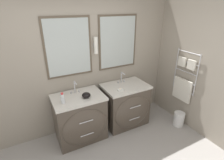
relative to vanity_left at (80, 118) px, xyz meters
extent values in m
cube|color=#9E9384|center=(0.06, 0.39, 0.86)|extent=(5.59, 0.06, 2.60)
cube|color=brown|center=(0.00, 0.36, 1.20)|extent=(0.81, 0.02, 1.02)
cube|color=#B2BCBA|center=(0.00, 0.35, 1.20)|extent=(0.74, 0.01, 0.95)
cube|color=brown|center=(0.96, 0.36, 1.20)|extent=(0.81, 0.02, 1.02)
cube|color=#B2BCBA|center=(0.96, 0.35, 1.20)|extent=(0.74, 0.01, 0.95)
cylinder|color=white|center=(0.48, 0.31, 1.20)|extent=(0.07, 0.07, 0.30)
cube|color=silver|center=(0.48, 0.35, 1.20)|extent=(0.05, 0.02, 0.08)
cube|color=#9E9384|center=(2.08, -0.52, 0.86)|extent=(0.06, 3.40, 2.60)
cylinder|color=silver|center=(2.02, -0.69, 0.68)|extent=(0.02, 0.02, 0.82)
cylinder|color=silver|center=(2.02, -0.20, 0.68)|extent=(0.02, 0.02, 0.82)
cylinder|color=silver|center=(2.02, -0.44, 1.06)|extent=(0.02, 0.50, 0.02)
cylinder|color=silver|center=(2.02, -0.44, 0.87)|extent=(0.02, 0.50, 0.02)
cylinder|color=silver|center=(2.02, -0.44, 0.68)|extent=(0.02, 0.50, 0.02)
cylinder|color=silver|center=(2.02, -0.44, 0.49)|extent=(0.02, 0.50, 0.02)
cylinder|color=silver|center=(2.02, -0.44, 0.30)|extent=(0.02, 0.50, 0.02)
cube|color=silver|center=(2.00, -0.44, 0.30)|extent=(0.04, 0.42, 0.45)
cube|color=silver|center=(2.00, -0.55, 0.85)|extent=(0.04, 0.17, 0.18)
cube|color=silver|center=(2.00, -0.33, 0.85)|extent=(0.04, 0.17, 0.18)
cube|color=#4C4238|center=(0.00, 0.04, -0.03)|extent=(0.85, 0.58, 0.81)
ellipsoid|color=#4C4238|center=(0.00, -0.25, -0.03)|extent=(0.78, 0.13, 0.68)
cube|color=beige|center=(0.00, 0.04, 0.40)|extent=(0.87, 0.61, 0.04)
ellipsoid|color=white|center=(0.00, 0.01, 0.39)|extent=(0.42, 0.36, 0.07)
cylinder|color=silver|center=(0.00, -0.32, 0.13)|extent=(0.23, 0.01, 0.01)
cylinder|color=silver|center=(0.00, -0.32, -0.13)|extent=(0.23, 0.01, 0.01)
cube|color=#4C4238|center=(0.96, 0.04, -0.03)|extent=(0.85, 0.58, 0.81)
ellipsoid|color=#4C4238|center=(0.96, -0.25, -0.03)|extent=(0.78, 0.13, 0.68)
cube|color=beige|center=(0.96, 0.04, 0.40)|extent=(0.87, 0.61, 0.04)
ellipsoid|color=white|center=(0.96, 0.01, 0.39)|extent=(0.42, 0.36, 0.07)
cylinder|color=silver|center=(0.96, -0.32, 0.13)|extent=(0.23, 0.01, 0.01)
cylinder|color=silver|center=(0.96, -0.32, -0.13)|extent=(0.23, 0.01, 0.01)
cylinder|color=silver|center=(0.00, 0.20, 0.53)|extent=(0.02, 0.02, 0.23)
cylinder|color=silver|center=(0.00, 0.14, 0.64)|extent=(0.02, 0.12, 0.02)
cylinder|color=silver|center=(-0.07, 0.20, 0.44)|extent=(0.03, 0.03, 0.04)
cylinder|color=silver|center=(0.07, 0.20, 0.44)|extent=(0.03, 0.03, 0.04)
cylinder|color=silver|center=(0.96, 0.20, 0.53)|extent=(0.02, 0.02, 0.23)
cylinder|color=silver|center=(0.96, 0.14, 0.64)|extent=(0.02, 0.12, 0.02)
cylinder|color=silver|center=(0.89, 0.20, 0.44)|extent=(0.03, 0.03, 0.04)
cylinder|color=silver|center=(1.03, 0.20, 0.44)|extent=(0.03, 0.03, 0.04)
cylinder|color=silver|center=(-0.28, -0.06, 0.50)|extent=(0.06, 0.06, 0.16)
cylinder|color=red|center=(-0.28, -0.06, 0.59)|extent=(0.04, 0.04, 0.02)
ellipsoid|color=black|center=(0.12, -0.06, 0.46)|extent=(0.15, 0.15, 0.09)
cube|color=white|center=(0.76, -0.10, 0.43)|extent=(0.11, 0.07, 0.02)
ellipsoid|color=#F2E5CC|center=(0.76, -0.10, 0.46)|extent=(0.06, 0.04, 0.02)
cylinder|color=silver|center=(1.89, -0.58, -0.29)|extent=(0.21, 0.21, 0.29)
torus|color=silver|center=(1.89, -0.58, -0.15)|extent=(0.21, 0.21, 0.01)
camera|label=1|loc=(-0.72, -2.56, 1.86)|focal=28.00mm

